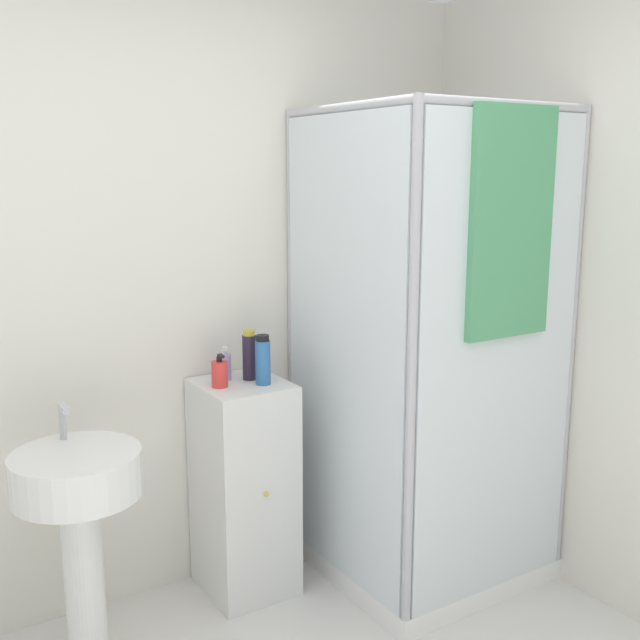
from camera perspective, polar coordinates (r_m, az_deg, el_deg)
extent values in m
cube|color=silver|center=(2.99, -16.39, 1.43)|extent=(6.40, 0.06, 2.50)
cube|color=white|center=(3.56, 7.59, -17.18)|extent=(0.87, 0.87, 0.09)
cylinder|color=#B2B2B7|center=(3.79, 8.78, -0.12)|extent=(0.04, 0.04, 1.99)
cylinder|color=#B2B2B7|center=(3.31, -2.12, -1.67)|extent=(0.04, 0.04, 1.99)
cylinder|color=#B2B2B7|center=(3.23, 18.47, -2.62)|extent=(0.04, 0.04, 1.99)
cylinder|color=#B2B2B7|center=(2.65, 6.97, -5.10)|extent=(0.04, 0.04, 1.99)
cylinder|color=#B2B2B7|center=(2.84, 14.23, 15.65)|extent=(0.83, 0.04, 0.04)
cylinder|color=#B2B2B7|center=(3.46, 3.91, 15.14)|extent=(0.83, 0.04, 0.04)
cylinder|color=#B2B2B7|center=(2.88, 2.04, 15.90)|extent=(0.04, 0.83, 0.04)
cylinder|color=#B2B2B7|center=(3.42, 14.01, 14.89)|extent=(0.04, 0.83, 0.04)
cube|color=silver|center=(2.91, 13.49, -3.30)|extent=(0.79, 0.01, 1.86)
cube|color=silver|center=(2.96, 1.72, -2.73)|extent=(0.01, 0.79, 1.86)
cylinder|color=#B7BABF|center=(3.65, 6.99, -3.06)|extent=(0.02, 0.02, 1.49)
cylinder|color=#B7BABF|center=(3.50, 7.82, 8.98)|extent=(0.07, 0.07, 0.04)
cube|color=#4C9966|center=(2.82, 14.40, 7.13)|extent=(0.40, 0.03, 0.84)
cube|color=silver|center=(3.19, -5.81, -12.57)|extent=(0.34, 0.37, 0.90)
sphere|color=gold|center=(3.01, -4.10, -13.11)|extent=(0.02, 0.02, 0.02)
cylinder|color=white|center=(2.86, -17.52, -18.72)|extent=(0.14, 0.14, 0.67)
cylinder|color=white|center=(2.68, -18.05, -11.09)|extent=(0.43, 0.43, 0.15)
cylinder|color=#B7BABF|center=(2.77, -19.03, -7.32)|extent=(0.02, 0.02, 0.13)
cube|color=#B7BABF|center=(2.72, -18.93, -6.43)|extent=(0.02, 0.07, 0.02)
cylinder|color=red|center=(2.98, -7.66, -4.11)|extent=(0.06, 0.06, 0.10)
cylinder|color=black|center=(2.96, -7.69, -2.97)|extent=(0.02, 0.02, 0.02)
cube|color=black|center=(2.94, -7.57, -2.73)|extent=(0.02, 0.04, 0.01)
cylinder|color=#281E33|center=(3.06, -5.40, -2.86)|extent=(0.06, 0.06, 0.18)
cylinder|color=gold|center=(3.03, -5.44, -0.96)|extent=(0.05, 0.05, 0.02)
cylinder|color=#2D66A3|center=(2.99, -4.37, -3.26)|extent=(0.06, 0.06, 0.18)
cylinder|color=black|center=(2.96, -4.40, -1.38)|extent=(0.05, 0.05, 0.02)
cylinder|color=#B299C6|center=(3.08, -7.28, -3.56)|extent=(0.05, 0.05, 0.11)
cylinder|color=silver|center=(3.06, -7.31, -2.42)|extent=(0.02, 0.02, 0.02)
cube|color=silver|center=(3.05, -7.22, -2.18)|extent=(0.01, 0.03, 0.01)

